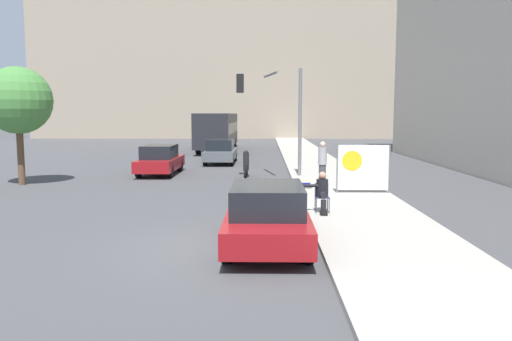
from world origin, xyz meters
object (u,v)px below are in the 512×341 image
protest_banner (363,168)px  car_on_road_nearest (160,160)px  traffic_light_pole (276,103)px  seated_protester (322,191)px  motorcycle_on_road (246,165)px  car_on_road_midblock (221,151)px  street_tree_near_curb (18,101)px  parked_car_curbside (267,215)px  pedestrian_behind (322,163)px  city_bus_on_road (218,129)px

protest_banner → car_on_road_nearest: bearing=143.8°
protest_banner → traffic_light_pole: 6.33m
seated_protester → motorcycle_on_road: seated_protester is taller
traffic_light_pole → car_on_road_midblock: traffic_light_pole is taller
protest_banner → street_tree_near_curb: 14.40m
parked_car_curbside → motorcycle_on_road: parked_car_curbside is taller
seated_protester → protest_banner: 4.21m
pedestrian_behind → city_bus_on_road: 22.13m
pedestrian_behind → motorcycle_on_road: bearing=152.8°
seated_protester → car_on_road_nearest: car_on_road_nearest is taller
car_on_road_nearest → street_tree_near_curb: bearing=-144.0°
pedestrian_behind → protest_banner: (1.29, -1.61, 0.01)m
seated_protester → street_tree_near_curb: street_tree_near_curb is taller
city_bus_on_road → protest_banner: bearing=-71.9°
seated_protester → car_on_road_nearest: size_ratio=0.27×
pedestrian_behind → parked_car_curbside: size_ratio=0.40×
car_on_road_midblock → seated_protester: bearing=-74.6°
seated_protester → car_on_road_midblock: (-4.38, 15.90, -0.03)m
pedestrian_behind → protest_banner: 2.06m
pedestrian_behind → protest_banner: bearing=-27.2°
car_on_road_midblock → motorcycle_on_road: car_on_road_midblock is taller
parked_car_curbside → city_bus_on_road: 30.14m
car_on_road_nearest → city_bus_on_road: size_ratio=0.37×
street_tree_near_curb → traffic_light_pole: bearing=11.7°
traffic_light_pole → street_tree_near_curb: size_ratio=1.00×
motorcycle_on_road → street_tree_near_curb: street_tree_near_curb is taller
pedestrian_behind → car_on_road_nearest: pedestrian_behind is taller
parked_car_curbside → motorcycle_on_road: 12.67m
pedestrian_behind → protest_banner: size_ratio=0.92×
seated_protester → parked_car_curbside: bearing=-129.0°
pedestrian_behind → traffic_light_pole: size_ratio=0.36×
street_tree_near_curb → parked_car_curbside: bearing=-43.0°
car_on_road_midblock → car_on_road_nearest: bearing=-113.6°
seated_protester → protest_banner: bearing=49.9°
protest_banner → parked_car_curbside: 7.85m
car_on_road_midblock → street_tree_near_curb: street_tree_near_curb is taller
motorcycle_on_road → street_tree_near_curb: (-9.44, -2.91, 3.00)m
protest_banner → car_on_road_nearest: 10.90m
seated_protester → parked_car_curbside: 3.64m
protest_banner → pedestrian_behind: bearing=128.6°
parked_car_curbside → street_tree_near_curb: (-10.41, 9.72, 2.84)m
protest_banner → street_tree_near_curb: street_tree_near_curb is taller
protest_banner → car_on_road_nearest: protest_banner is taller
pedestrian_behind → street_tree_near_curb: bearing=-160.7°
city_bus_on_road → street_tree_near_curb: size_ratio=2.36×
traffic_light_pole → city_bus_on_road: size_ratio=0.42×
seated_protester → motorcycle_on_road: 9.71m
pedestrian_behind → motorcycle_on_road: 5.15m
motorcycle_on_road → traffic_light_pole: bearing=-24.9°
pedestrian_behind → motorcycle_on_road: (-3.19, 4.01, -0.50)m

